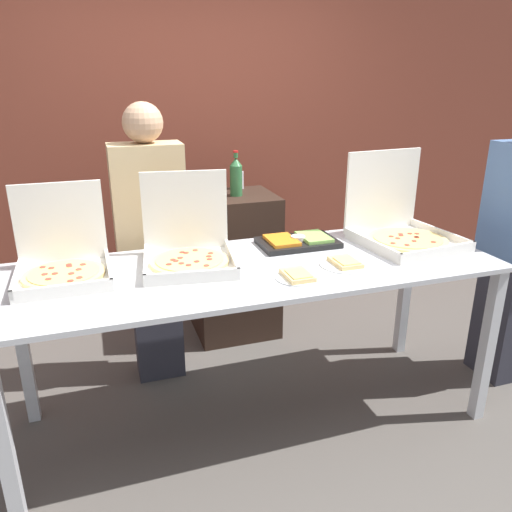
# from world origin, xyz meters

# --- Properties ---
(ground_plane) EXTENTS (16.00, 16.00, 0.00)m
(ground_plane) POSITION_xyz_m (0.00, 0.00, 0.00)
(ground_plane) COLOR #514C47
(brick_wall_behind) EXTENTS (10.00, 0.06, 2.80)m
(brick_wall_behind) POSITION_xyz_m (0.00, 1.70, 1.40)
(brick_wall_behind) COLOR brown
(brick_wall_behind) RESTS_ON ground_plane
(buffet_table) EXTENTS (2.42, 0.85, 0.90)m
(buffet_table) POSITION_xyz_m (0.00, 0.00, 0.80)
(buffet_table) COLOR silver
(buffet_table) RESTS_ON ground_plane
(pizza_box_far_left) EXTENTS (0.49, 0.50, 0.43)m
(pizza_box_far_left) POSITION_xyz_m (-0.31, 0.14, 0.98)
(pizza_box_far_left) COLOR silver
(pizza_box_far_left) RESTS_ON buffet_table
(pizza_box_near_left) EXTENTS (0.42, 0.43, 0.41)m
(pizza_box_near_left) POSITION_xyz_m (-0.89, 0.15, 0.98)
(pizza_box_near_left) COLOR silver
(pizza_box_near_left) RESTS_ON buffet_table
(pizza_box_far_right) EXTENTS (0.54, 0.55, 0.49)m
(pizza_box_far_right) POSITION_xyz_m (0.89, 0.10, 0.99)
(pizza_box_far_right) COLOR silver
(pizza_box_far_right) RESTS_ON buffet_table
(paper_plate_front_center) EXTENTS (0.20, 0.20, 0.03)m
(paper_plate_front_center) POSITION_xyz_m (0.13, -0.22, 0.91)
(paper_plate_front_center) COLOR white
(paper_plate_front_center) RESTS_ON buffet_table
(paper_plate_front_right) EXTENTS (0.25, 0.25, 0.03)m
(paper_plate_front_right) POSITION_xyz_m (0.42, -0.14, 0.91)
(paper_plate_front_right) COLOR white
(paper_plate_front_right) RESTS_ON buffet_table
(veggie_tray) EXTENTS (0.43, 0.26, 0.05)m
(veggie_tray) POSITION_xyz_m (0.32, 0.22, 0.92)
(veggie_tray) COLOR black
(veggie_tray) RESTS_ON buffet_table
(sideboard_podium) EXTENTS (0.57, 0.50, 1.02)m
(sideboard_podium) POSITION_xyz_m (0.17, 1.02, 0.51)
(sideboard_podium) COLOR black
(sideboard_podium) RESTS_ON ground_plane
(soda_bottle) EXTENTS (0.08, 0.08, 0.30)m
(soda_bottle) POSITION_xyz_m (0.19, 1.00, 1.15)
(soda_bottle) COLOR #2D6638
(soda_bottle) RESTS_ON sideboard_podium
(soda_can_silver) EXTENTS (0.07, 0.07, 0.12)m
(soda_can_silver) POSITION_xyz_m (0.27, 1.21, 1.08)
(soda_can_silver) COLOR silver
(soda_can_silver) RESTS_ON sideboard_podium
(person_guest_plaid) EXTENTS (0.40, 0.22, 1.66)m
(person_guest_plaid) POSITION_xyz_m (-0.43, 0.62, 0.87)
(person_guest_plaid) COLOR #2D2D38
(person_guest_plaid) RESTS_ON ground_plane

